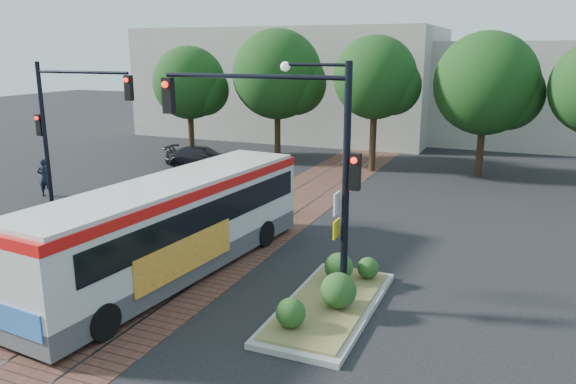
# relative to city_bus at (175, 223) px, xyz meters

# --- Properties ---
(ground) EXTENTS (120.00, 120.00, 0.00)m
(ground) POSITION_rel_city_bus_xyz_m (0.12, 0.51, -1.59)
(ground) COLOR black
(ground) RESTS_ON ground
(trackbed) EXTENTS (3.60, 40.00, 0.02)m
(trackbed) POSITION_rel_city_bus_xyz_m (0.12, 4.51, -1.59)
(trackbed) COLOR brown
(trackbed) RESTS_ON ground
(tree_row) EXTENTS (26.40, 5.60, 7.67)m
(tree_row) POSITION_rel_city_bus_xyz_m (1.33, 16.93, 3.26)
(tree_row) COLOR #382314
(tree_row) RESTS_ON ground
(warehouses) EXTENTS (40.00, 13.00, 8.00)m
(warehouses) POSITION_rel_city_bus_xyz_m (-0.40, 29.26, 2.22)
(warehouses) COLOR #ADA899
(warehouses) RESTS_ON ground
(city_bus) EXTENTS (3.31, 10.85, 2.86)m
(city_bus) POSITION_rel_city_bus_xyz_m (0.00, 0.00, 0.00)
(city_bus) COLOR #49494B
(city_bus) RESTS_ON ground
(traffic_island) EXTENTS (2.20, 5.20, 1.13)m
(traffic_island) POSITION_rel_city_bus_xyz_m (4.94, -0.39, -1.26)
(traffic_island) COLOR gray
(traffic_island) RESTS_ON ground
(signal_pole_main) EXTENTS (5.49, 0.46, 6.00)m
(signal_pole_main) POSITION_rel_city_bus_xyz_m (3.98, -0.30, 2.56)
(signal_pole_main) COLOR black
(signal_pole_main) RESTS_ON ground
(signal_pole_left) EXTENTS (4.99, 0.34, 6.00)m
(signal_pole_left) POSITION_rel_city_bus_xyz_m (-8.25, 4.50, 2.27)
(signal_pole_left) COLOR black
(signal_pole_left) RESTS_ON ground
(officer) EXTENTS (0.75, 0.67, 1.72)m
(officer) POSITION_rel_city_bus_xyz_m (-10.65, 5.46, -0.73)
(officer) COLOR black
(officer) RESTS_ON ground
(parked_car) EXTENTS (4.28, 2.04, 1.20)m
(parked_car) POSITION_rel_city_bus_xyz_m (-7.39, 13.60, -0.99)
(parked_car) COLOR black
(parked_car) RESTS_ON ground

